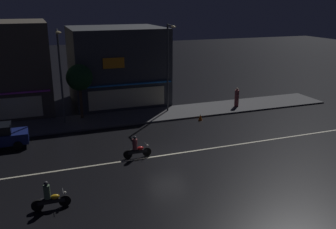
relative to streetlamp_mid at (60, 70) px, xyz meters
The scene contains 11 objects.
ground_plane 11.51m from the streetlamp_mid, 56.13° to the right, with size 140.00×140.00×0.00m, color black.
lane_divider_stripe 11.50m from the streetlamp_mid, 56.13° to the right, with size 36.70×0.16×0.01m, color beige.
sidewalk_far 7.43m from the streetlamp_mid, ahead, with size 38.64×4.03×0.14m, color #4C4C4F.
storefront_left_block 8.49m from the streetlamp_mid, 45.93° to the left, with size 8.96×8.20×7.47m.
streetlamp_mid is the anchor object (origin of this frame).
streetlamp_east 9.34m from the streetlamp_mid, ahead, with size 0.44×1.64×7.86m.
pedestrian_on_sidewalk 16.45m from the streetlamp_mid, ahead, with size 0.41×0.41×1.83m.
street_tree 2.12m from the streetlamp_mid, 35.40° to the left, with size 2.23×2.23×4.69m.
motorcycle_lead 10.09m from the streetlamp_mid, 65.62° to the right, with size 1.90×0.60×1.52m.
motorcycle_following 13.75m from the streetlamp_mid, 98.13° to the right, with size 1.90×0.60×1.52m.
traffic_cone 12.24m from the streetlamp_mid, 13.61° to the right, with size 0.36×0.36×0.55m, color orange.
Camera 1 is at (-7.76, -21.28, 9.84)m, focal length 39.16 mm.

